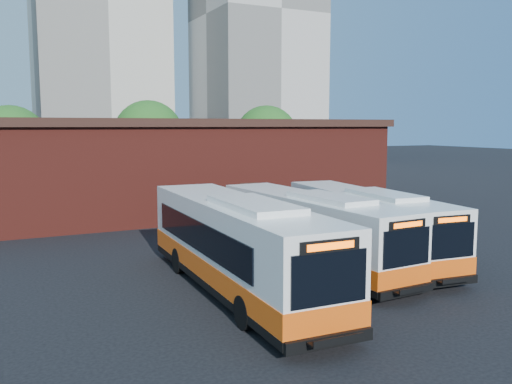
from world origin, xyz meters
name	(u,v)px	position (x,y,z in m)	size (l,w,h in m)	color
ground	(334,283)	(0.00, 0.00, 0.00)	(220.00, 220.00, 0.00)	black
bus_midwest	(237,249)	(-3.76, 0.66, 1.59)	(3.00, 12.93, 3.50)	white
bus_mideast	(310,232)	(0.52, 2.62, 1.46)	(3.04, 11.88, 3.21)	white
bus_east	(366,227)	(3.56, 2.74, 1.44)	(3.44, 11.77, 3.16)	white
transit_worker	(353,270)	(-0.10, -1.30, 0.84)	(0.61, 0.40, 1.67)	#121B35
depot_building	(174,164)	(0.00, 20.00, 3.26)	(28.60, 12.60, 6.40)	maroon
tree_west	(11,142)	(-10.00, 32.00, 4.64)	(6.00, 6.00, 7.65)	#382314
tree_mid	(149,135)	(2.00, 34.00, 5.08)	(6.56, 6.56, 8.36)	#382314
tree_east	(266,137)	(13.00, 31.00, 4.83)	(6.24, 6.24, 7.96)	#382314
tower_right	(256,16)	(30.00, 68.00, 24.34)	(18.00, 18.00, 49.20)	#B7B2A9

